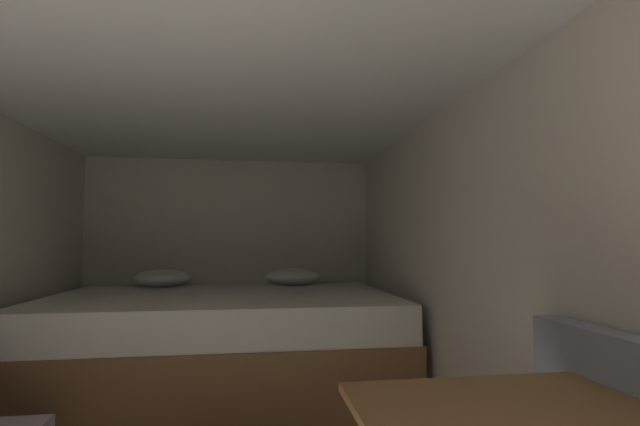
{
  "coord_description": "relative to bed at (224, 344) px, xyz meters",
  "views": [
    {
      "loc": [
        0.22,
        -0.55,
        1.16
      ],
      "look_at": [
        0.66,
        2.42,
        1.36
      ],
      "focal_mm": 25.25,
      "sensor_mm": 36.0,
      "label": 1
    }
  ],
  "objects": [
    {
      "name": "wall_right",
      "position": [
        1.37,
        -1.42,
        0.6
      ],
      "size": [
        0.05,
        4.61,
        1.97
      ],
      "primitive_type": "cube",
      "color": "beige",
      "rests_on": "ground"
    },
    {
      "name": "wall_back",
      "position": [
        0.0,
        0.92,
        0.6
      ],
      "size": [
        2.8,
        0.05,
        1.97
      ],
      "primitive_type": "cube",
      "color": "beige",
      "rests_on": "ground"
    },
    {
      "name": "ceiling_slab",
      "position": [
        0.0,
        -1.42,
        1.61
      ],
      "size": [
        2.8,
        4.61,
        0.05
      ],
      "primitive_type": "cube",
      "color": "white",
      "rests_on": "wall_left"
    },
    {
      "name": "bed",
      "position": [
        0.0,
        0.0,
        0.0
      ],
      "size": [
        2.58,
        1.7,
        0.93
      ],
      "color": "brown",
      "rests_on": "ground"
    }
  ]
}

